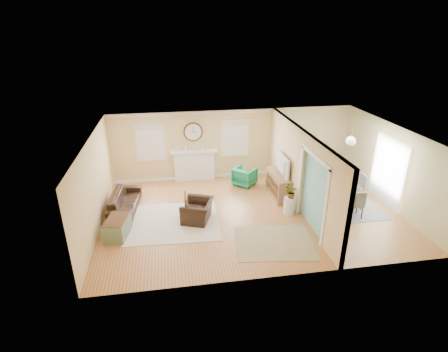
{
  "coord_description": "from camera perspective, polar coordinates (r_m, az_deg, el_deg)",
  "views": [
    {
      "loc": [
        -2.36,
        -9.26,
        5.39
      ],
      "look_at": [
        -0.8,
        0.3,
        1.2
      ],
      "focal_mm": 28.0,
      "sensor_mm": 36.0,
      "label": 1
    }
  ],
  "objects": [
    {
      "name": "ceiling",
      "position": [
        9.96,
        4.86,
        7.03
      ],
      "size": [
        9.0,
        6.0,
        0.02
      ],
      "primitive_type": "cube",
      "color": "white",
      "rests_on": "wall_back"
    },
    {
      "name": "potted_plant",
      "position": [
        10.83,
        10.79,
        -2.57
      ],
      "size": [
        0.49,
        0.48,
        0.41
      ],
      "primitive_type": "imported",
      "rotation": [
        0.0,
        0.0,
        2.45
      ],
      "color": "#337F33",
      "rests_on": "garden_stool"
    },
    {
      "name": "french_doors",
      "position": [
        12.27,
        25.24,
        0.59
      ],
      "size": [
        0.06,
        1.7,
        2.2
      ],
      "color": "white",
      "rests_on": "ground"
    },
    {
      "name": "trunk",
      "position": [
        10.17,
        -17.03,
        -8.04
      ],
      "size": [
        0.72,
        1.0,
        0.53
      ],
      "color": "slate",
      "rests_on": "floor"
    },
    {
      "name": "tv",
      "position": [
        11.74,
        9.1,
        1.82
      ],
      "size": [
        0.18,
        1.17,
        0.67
      ],
      "primitive_type": "imported",
      "rotation": [
        0.0,
        0.0,
        1.55
      ],
      "color": "black",
      "rests_on": "credenza"
    },
    {
      "name": "wall_clock",
      "position": [
        12.76,
        -5.07,
        7.19
      ],
      "size": [
        0.7,
        0.07,
        0.7
      ],
      "color": "#492F1A",
      "rests_on": "wall_back"
    },
    {
      "name": "window_right",
      "position": [
        13.0,
        1.83,
        6.69
      ],
      "size": [
        1.05,
        0.13,
        1.42
      ],
      "color": "white",
      "rests_on": "wall_back"
    },
    {
      "name": "window_left",
      "position": [
        12.79,
        -12.01,
        5.91
      ],
      "size": [
        1.05,
        0.13,
        1.42
      ],
      "color": "white",
      "rests_on": "wall_back"
    },
    {
      "name": "dining_chair_n",
      "position": [
        12.89,
        16.21,
        0.55
      ],
      "size": [
        0.48,
        0.48,
        1.0
      ],
      "color": "slate",
      "rests_on": "floor"
    },
    {
      "name": "sofa",
      "position": [
        11.49,
        -15.89,
        -3.97
      ],
      "size": [
        0.94,
        2.01,
        0.57
      ],
      "primitive_type": "imported",
      "rotation": [
        0.0,
        0.0,
        1.48
      ],
      "color": "black",
      "rests_on": "floor"
    },
    {
      "name": "rug_jute",
      "position": [
        9.69,
        8.13,
        -10.63
      ],
      "size": [
        2.28,
        1.95,
        0.01
      ],
      "primitive_type": "cube",
      "rotation": [
        0.0,
        0.0,
        -0.13
      ],
      "color": "tan",
      "rests_on": "floor"
    },
    {
      "name": "fireplace",
      "position": [
        13.08,
        -4.85,
        1.81
      ],
      "size": [
        1.7,
        0.3,
        1.17
      ],
      "color": "white",
      "rests_on": "ground"
    },
    {
      "name": "dining_chair_e",
      "position": [
        12.34,
        20.97,
        -1.41
      ],
      "size": [
        0.45,
        0.45,
        0.92
      ],
      "color": "slate",
      "rests_on": "floor"
    },
    {
      "name": "eames_chair",
      "position": [
        10.48,
        -4.31,
        -5.67
      ],
      "size": [
        1.13,
        1.2,
        0.63
      ],
      "primitive_type": "imported",
      "rotation": [
        0.0,
        0.0,
        -1.92
      ],
      "color": "black",
      "rests_on": "floor"
    },
    {
      "name": "green_chair",
      "position": [
        12.74,
        3.4,
        -0.04
      ],
      "size": [
        1.02,
        1.02,
        0.67
      ],
      "primitive_type": "imported",
      "rotation": [
        0.0,
        0.0,
        2.4
      ],
      "color": "#06733F",
      "rests_on": "floor"
    },
    {
      "name": "dining_chair_s",
      "position": [
        11.22,
        20.74,
        -3.9
      ],
      "size": [
        0.41,
        0.41,
        0.91
      ],
      "color": "slate",
      "rests_on": "floor"
    },
    {
      "name": "dining_table",
      "position": [
        12.11,
        17.85,
        -2.66
      ],
      "size": [
        1.34,
        1.91,
        0.61
      ],
      "primitive_type": "imported",
      "rotation": [
        0.0,
        0.0,
        1.8
      ],
      "color": "#492F1A",
      "rests_on": "floor"
    },
    {
      "name": "credenza",
      "position": [
        12.03,
        8.96,
        -1.43
      ],
      "size": [
        0.51,
        1.51,
        0.8
      ],
      "color": "#9C7549",
      "rests_on": "floor"
    },
    {
      "name": "wall_front",
      "position": [
        7.85,
        9.79,
        -8.43
      ],
      "size": [
        9.0,
        0.02,
        2.6
      ],
      "primitive_type": "cube",
      "color": "#ECC888",
      "rests_on": "ground"
    },
    {
      "name": "wall_back",
      "position": [
        13.14,
        1.56,
        5.24
      ],
      "size": [
        9.0,
        0.02,
        2.6
      ],
      "primitive_type": "cube",
      "color": "#ECC888",
      "rests_on": "ground"
    },
    {
      "name": "wall_left",
      "position": [
        10.35,
        -20.38,
        -1.45
      ],
      "size": [
        0.02,
        6.0,
        2.6
      ],
      "primitive_type": "cube",
      "color": "#ECC888",
      "rests_on": "ground"
    },
    {
      "name": "rug_grey",
      "position": [
        12.24,
        17.68,
        -3.92
      ],
      "size": [
        2.27,
        2.84,
        0.01
      ],
      "primitive_type": "cube",
      "color": "slate",
      "rests_on": "floor"
    },
    {
      "name": "rug_cream",
      "position": [
        10.6,
        -8.32,
        -7.4
      ],
      "size": [
        2.79,
        2.45,
        0.01
      ],
      "primitive_type": "cube",
      "rotation": [
        0.0,
        0.0,
        -0.04
      ],
      "color": "beige",
      "rests_on": "floor"
    },
    {
      "name": "dining_chair_w",
      "position": [
        11.72,
        15.44,
        -2.1
      ],
      "size": [
        0.41,
        0.41,
        0.88
      ],
      "color": "white",
      "rests_on": "floor"
    },
    {
      "name": "pendant",
      "position": [
        11.17,
        19.98,
        5.36
      ],
      "size": [
        0.3,
        0.3,
        0.55
      ],
      "color": "gold",
      "rests_on": "ceiling"
    },
    {
      "name": "wall_right",
      "position": [
        12.23,
        25.58,
        1.46
      ],
      "size": [
        0.02,
        6.0,
        2.6
      ],
      "primitive_type": "cube",
      "color": "#ECC888",
      "rests_on": "ground"
    },
    {
      "name": "garden_stool",
      "position": [
        11.03,
        10.61,
        -4.75
      ],
      "size": [
        0.36,
        0.36,
        0.52
      ],
      "primitive_type": "cylinder",
      "color": "white",
      "rests_on": "floor"
    },
    {
      "name": "floor",
      "position": [
        10.98,
        4.4,
        -6.11
      ],
      "size": [
        9.0,
        9.0,
        0.0
      ],
      "primitive_type": "plane",
      "color": "#935B32",
      "rests_on": "ground"
    },
    {
      "name": "partition",
      "position": [
        11.06,
        11.92,
        1.47
      ],
      "size": [
        0.17,
        6.0,
        2.6
      ],
      "color": "#ECC888",
      "rests_on": "ground"
    }
  ]
}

